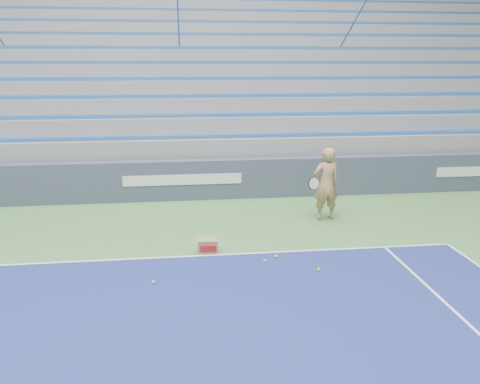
# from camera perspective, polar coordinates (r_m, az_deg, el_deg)

# --- Properties ---
(sponsor_barrier) EXTENTS (30.00, 0.32, 1.10)m
(sponsor_barrier) POSITION_cam_1_polar(r_m,az_deg,el_deg) (12.94, -6.96, 1.44)
(sponsor_barrier) COLOR #3A4259
(sponsor_barrier) RESTS_ON ground
(bleachers) EXTENTS (31.00, 9.15, 7.30)m
(bleachers) POSITION_cam_1_polar(r_m,az_deg,el_deg) (18.31, -7.19, 11.34)
(bleachers) COLOR gray
(bleachers) RESTS_ON ground
(tennis_player) EXTENTS (0.95, 0.87, 1.77)m
(tennis_player) POSITION_cam_1_polar(r_m,az_deg,el_deg) (11.30, 10.43, 0.95)
(tennis_player) COLOR tan
(tennis_player) RESTS_ON ground
(ball_box) EXTENTS (0.40, 0.32, 0.29)m
(ball_box) POSITION_cam_1_polar(r_m,az_deg,el_deg) (9.42, -3.95, -6.57)
(ball_box) COLOR olive
(ball_box) RESTS_ON ground
(tennis_ball_0) EXTENTS (0.07, 0.07, 0.07)m
(tennis_ball_0) POSITION_cam_1_polar(r_m,az_deg,el_deg) (9.01, 3.06, -8.40)
(tennis_ball_0) COLOR #AED22B
(tennis_ball_0) RESTS_ON ground
(tennis_ball_1) EXTENTS (0.07, 0.07, 0.07)m
(tennis_ball_1) POSITION_cam_1_polar(r_m,az_deg,el_deg) (9.22, 4.41, -7.84)
(tennis_ball_1) COLOR #AED22B
(tennis_ball_1) RESTS_ON ground
(tennis_ball_2) EXTENTS (0.07, 0.07, 0.07)m
(tennis_ball_2) POSITION_cam_1_polar(r_m,az_deg,el_deg) (8.33, -10.53, -10.79)
(tennis_ball_2) COLOR #AED22B
(tennis_ball_2) RESTS_ON ground
(tennis_ball_3) EXTENTS (0.07, 0.07, 0.07)m
(tennis_ball_3) POSITION_cam_1_polar(r_m,az_deg,el_deg) (8.76, 9.56, -9.34)
(tennis_ball_3) COLOR #AED22B
(tennis_ball_3) RESTS_ON ground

